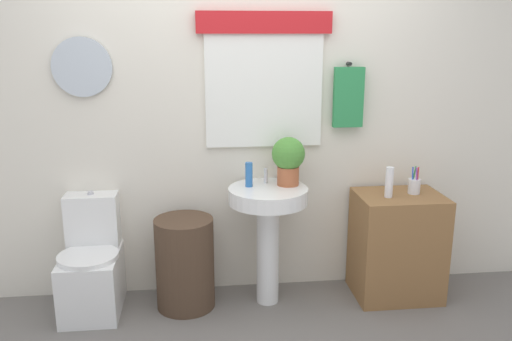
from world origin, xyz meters
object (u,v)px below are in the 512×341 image
object	(u,v)px
laundry_hamper	(185,263)
wooden_cabinet	(397,245)
toilet	(92,267)
potted_plant	(288,158)
pedestal_sink	(268,217)
soap_bottle	(249,175)
lotion_bottle	(389,182)
toothbrush_cup	(414,186)

from	to	relation	value
laundry_hamper	wooden_cabinet	xyz separation A→B (m)	(1.45, 0.00, 0.06)
toilet	potted_plant	distance (m)	1.47
pedestal_sink	soap_bottle	bearing A→B (deg)	157.38
pedestal_sink	soap_bottle	size ratio (longest dim) A/B	5.01
laundry_hamper	soap_bottle	world-z (taller)	soap_bottle
lotion_bottle	toothbrush_cup	size ratio (longest dim) A/B	1.10
toothbrush_cup	lotion_bottle	bearing A→B (deg)	-163.34
potted_plant	toothbrush_cup	world-z (taller)	potted_plant
pedestal_sink	potted_plant	size ratio (longest dim) A/B	2.52
lotion_bottle	toilet	bearing A→B (deg)	177.79
laundry_hamper	lotion_bottle	bearing A→B (deg)	-1.70
potted_plant	lotion_bottle	bearing A→B (deg)	-8.67
toothbrush_cup	wooden_cabinet	bearing A→B (deg)	-168.81
wooden_cabinet	potted_plant	size ratio (longest dim) A/B	2.28
pedestal_sink	wooden_cabinet	size ratio (longest dim) A/B	1.11
laundry_hamper	wooden_cabinet	world-z (taller)	wooden_cabinet
soap_bottle	pedestal_sink	bearing A→B (deg)	-22.62
soap_bottle	toothbrush_cup	size ratio (longest dim) A/B	0.87
toilet	toothbrush_cup	bearing A→B (deg)	-0.42
laundry_hamper	pedestal_sink	distance (m)	0.63
toothbrush_cup	toilet	bearing A→B (deg)	179.58
laundry_hamper	soap_bottle	bearing A→B (deg)	6.59
toilet	soap_bottle	world-z (taller)	soap_bottle
pedestal_sink	laundry_hamper	bearing A→B (deg)	180.00
lotion_bottle	toothbrush_cup	distance (m)	0.21
lotion_bottle	soap_bottle	bearing A→B (deg)	174.39
soap_bottle	potted_plant	bearing A→B (deg)	2.20
wooden_cabinet	potted_plant	xyz separation A→B (m)	(-0.76, 0.06, 0.62)
lotion_bottle	toothbrush_cup	world-z (taller)	lotion_bottle
pedestal_sink	toilet	bearing A→B (deg)	178.24
wooden_cabinet	toothbrush_cup	xyz separation A→B (m)	(0.10, 0.02, 0.42)
toilet	soap_bottle	size ratio (longest dim) A/B	4.79
laundry_hamper	pedestal_sink	size ratio (longest dim) A/B	0.76
pedestal_sink	lotion_bottle	size ratio (longest dim) A/B	3.97
toilet	soap_bottle	distance (m)	1.20
laundry_hamper	potted_plant	size ratio (longest dim) A/B	1.92
laundry_hamper	pedestal_sink	world-z (taller)	pedestal_sink
pedestal_sink	lotion_bottle	bearing A→B (deg)	-2.88
wooden_cabinet	soap_bottle	distance (m)	1.14
wooden_cabinet	potted_plant	world-z (taller)	potted_plant
laundry_hamper	wooden_cabinet	distance (m)	1.45
toothbrush_cup	pedestal_sink	bearing A→B (deg)	-178.86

